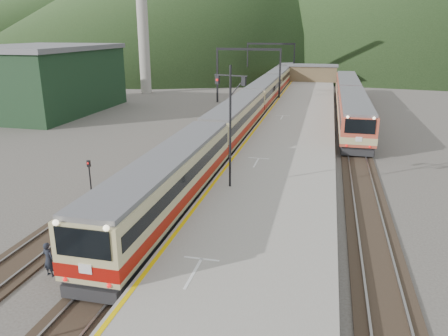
% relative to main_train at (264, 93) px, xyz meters
% --- Properties ---
extents(track_main, '(2.60, 200.00, 0.23)m').
position_rel_main_train_xyz_m(track_main, '(0.00, -12.41, -1.88)').
color(track_main, black).
rests_on(track_main, ground).
extents(track_far, '(2.60, 200.00, 0.23)m').
position_rel_main_train_xyz_m(track_far, '(-5.00, -12.41, -1.88)').
color(track_far, black).
rests_on(track_far, ground).
extents(track_second, '(2.60, 200.00, 0.23)m').
position_rel_main_train_xyz_m(track_second, '(11.50, -12.41, -1.88)').
color(track_second, black).
rests_on(track_second, ground).
extents(platform, '(8.00, 100.00, 1.00)m').
position_rel_main_train_xyz_m(platform, '(5.60, -14.41, -1.44)').
color(platform, gray).
rests_on(platform, ground).
extents(gantry_near, '(9.55, 0.25, 8.00)m').
position_rel_main_train_xyz_m(gantry_near, '(-2.85, 2.59, 3.64)').
color(gantry_near, black).
rests_on(gantry_near, ground).
extents(gantry_far, '(9.55, 0.25, 8.00)m').
position_rel_main_train_xyz_m(gantry_far, '(-2.85, 27.59, 3.64)').
color(gantry_far, black).
rests_on(gantry_far, ground).
extents(warehouse, '(14.50, 20.50, 8.60)m').
position_rel_main_train_xyz_m(warehouse, '(-28.00, -10.41, 2.37)').
color(warehouse, black).
rests_on(warehouse, ground).
extents(smokestack, '(1.80, 1.80, 30.00)m').
position_rel_main_train_xyz_m(smokestack, '(-22.00, 9.59, 13.06)').
color(smokestack, '#9E998E').
rests_on(smokestack, ground).
extents(station_shed, '(9.40, 4.40, 3.10)m').
position_rel_main_train_xyz_m(station_shed, '(5.60, 25.59, 0.63)').
color(station_shed, brown).
rests_on(station_shed, platform).
extents(main_train, '(2.81, 96.42, 3.43)m').
position_rel_main_train_xyz_m(main_train, '(0.00, 0.00, 0.00)').
color(main_train, tan).
rests_on(main_train, track_main).
extents(second_train, '(3.03, 41.24, 3.70)m').
position_rel_main_train_xyz_m(second_train, '(11.50, -3.49, 0.13)').
color(second_train, '#B54733').
rests_on(second_train, track_second).
extents(signal_mast, '(2.13, 0.77, 7.56)m').
position_rel_main_train_xyz_m(signal_mast, '(3.00, -35.89, 3.64)').
color(signal_mast, black).
rests_on(signal_mast, platform).
extents(short_signal_b, '(0.26, 0.23, 2.27)m').
position_rel_main_train_xyz_m(short_signal_b, '(-2.75, -26.41, -0.48)').
color(short_signal_b, black).
rests_on(short_signal_b, ground).
extents(short_signal_c, '(0.24, 0.19, 2.27)m').
position_rel_main_train_xyz_m(short_signal_c, '(-6.47, -36.61, -0.48)').
color(short_signal_c, black).
rests_on(short_signal_c, ground).
extents(worker, '(0.66, 0.51, 1.63)m').
position_rel_main_train_xyz_m(worker, '(-2.92, -46.48, -1.13)').
color(worker, black).
rests_on(worker, ground).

